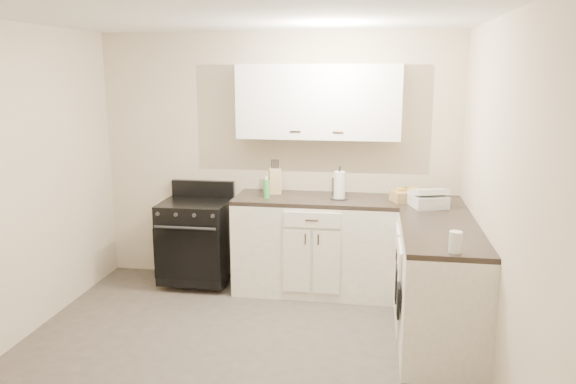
% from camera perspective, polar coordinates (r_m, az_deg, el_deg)
% --- Properties ---
extents(floor, '(3.60, 3.60, 0.00)m').
position_cam_1_polar(floor, '(4.39, -5.27, -16.85)').
color(floor, '#473F38').
rests_on(floor, ground).
extents(ceiling, '(3.60, 3.60, 0.00)m').
position_cam_1_polar(ceiling, '(3.85, -6.03, 17.70)').
color(ceiling, white).
rests_on(ceiling, wall_back).
extents(wall_back, '(3.60, 0.00, 3.60)m').
position_cam_1_polar(wall_back, '(5.66, -1.08, 3.31)').
color(wall_back, beige).
rests_on(wall_back, ground).
extents(wall_right, '(0.00, 3.60, 3.60)m').
position_cam_1_polar(wall_right, '(3.90, 20.92, -1.61)').
color(wall_right, beige).
rests_on(wall_right, ground).
extents(wall_front, '(3.60, 0.00, 3.60)m').
position_cam_1_polar(wall_front, '(2.32, -16.97, -10.63)').
color(wall_front, beige).
rests_on(wall_front, ground).
extents(base_cabinets_back, '(1.55, 0.60, 0.90)m').
position_cam_1_polar(base_cabinets_back, '(5.50, 2.79, -5.54)').
color(base_cabinets_back, white).
rests_on(base_cabinets_back, floor).
extents(base_cabinets_right, '(0.60, 1.90, 0.90)m').
position_cam_1_polar(base_cabinets_right, '(4.89, 14.70, -8.27)').
color(base_cabinets_right, white).
rests_on(base_cabinets_right, floor).
extents(countertop_back, '(1.55, 0.60, 0.04)m').
position_cam_1_polar(countertop_back, '(5.38, 2.84, -0.77)').
color(countertop_back, black).
rests_on(countertop_back, base_cabinets_back).
extents(countertop_right, '(0.60, 1.90, 0.04)m').
position_cam_1_polar(countertop_right, '(4.75, 15.01, -2.94)').
color(countertop_right, black).
rests_on(countertop_right, base_cabinets_right).
extents(upper_cabinets, '(1.55, 0.30, 0.70)m').
position_cam_1_polar(upper_cabinets, '(5.40, 3.12, 9.15)').
color(upper_cabinets, white).
rests_on(upper_cabinets, wall_back).
extents(stove, '(0.66, 0.56, 0.80)m').
position_cam_1_polar(stove, '(5.72, -9.35, -4.89)').
color(stove, black).
rests_on(stove, floor).
extents(knife_block, '(0.14, 0.13, 0.25)m').
position_cam_1_polar(knife_block, '(5.52, -1.32, 1.12)').
color(knife_block, tan).
rests_on(knife_block, countertop_back).
extents(paper_towel, '(0.11, 0.11, 0.26)m').
position_cam_1_polar(paper_towel, '(5.31, 5.25, 0.69)').
color(paper_towel, white).
rests_on(paper_towel, countertop_back).
extents(soap_bottle, '(0.06, 0.06, 0.18)m').
position_cam_1_polar(soap_bottle, '(5.33, -2.20, 0.32)').
color(soap_bottle, green).
rests_on(soap_bottle, countertop_back).
extents(picture_frame, '(0.12, 0.07, 0.15)m').
position_cam_1_polar(picture_frame, '(5.59, 5.12, 0.69)').
color(picture_frame, black).
rests_on(picture_frame, countertop_back).
extents(wicker_basket, '(0.34, 0.29, 0.10)m').
position_cam_1_polar(wicker_basket, '(5.32, 12.05, -0.41)').
color(wicker_basket, tan).
rests_on(wicker_basket, countertop_right).
extents(countertop_grill, '(0.36, 0.35, 0.11)m').
position_cam_1_polar(countertop_grill, '(5.15, 14.06, -0.89)').
color(countertop_grill, silver).
rests_on(countertop_grill, countertop_right).
extents(glass_jar, '(0.09, 0.09, 0.14)m').
position_cam_1_polar(glass_jar, '(3.91, 16.64, -4.88)').
color(glass_jar, silver).
rests_on(glass_jar, countertop_right).
extents(oven_mitt_near, '(0.02, 0.14, 0.24)m').
position_cam_1_polar(oven_mitt_near, '(4.30, 11.15, -10.80)').
color(oven_mitt_near, black).
rests_on(oven_mitt_near, base_cabinets_right).
extents(oven_mitt_far, '(0.02, 0.16, 0.28)m').
position_cam_1_polar(oven_mitt_far, '(4.64, 10.98, -9.16)').
color(oven_mitt_far, black).
rests_on(oven_mitt_far, base_cabinets_right).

